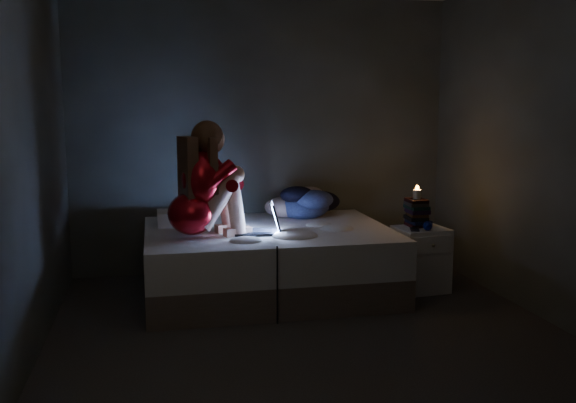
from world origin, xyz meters
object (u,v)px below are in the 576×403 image
object	(u,v)px
candle	(417,195)
phone	(413,229)
bed	(268,260)
nightstand	(420,259)
laptop	(256,218)
woman	(191,180)

from	to	relation	value
candle	phone	bearing A→B (deg)	-121.46
bed	candle	xyz separation A→B (m)	(1.28, -0.13, 0.55)
nightstand	candle	xyz separation A→B (m)	(-0.02, 0.08, 0.55)
bed	candle	distance (m)	1.40
nightstand	candle	bearing A→B (deg)	95.73
nightstand	candle	size ratio (longest dim) A/B	6.89
laptop	candle	xyz separation A→B (m)	(1.41, 0.06, 0.14)
bed	phone	size ratio (longest dim) A/B	14.56
woman	laptop	xyz separation A→B (m)	(0.52, 0.07, -0.33)
bed	nightstand	xyz separation A→B (m)	(1.30, -0.21, -0.00)
bed	laptop	world-z (taller)	laptop
woman	nightstand	size ratio (longest dim) A/B	1.67
woman	candle	size ratio (longest dim) A/B	11.50
woman	phone	xyz separation A→B (m)	(1.85, -0.02, -0.46)
phone	woman	bearing A→B (deg)	-156.70
candle	nightstand	bearing A→B (deg)	-78.51
laptop	phone	world-z (taller)	laptop
woman	candle	distance (m)	1.95
laptop	nightstand	distance (m)	1.49
bed	woman	size ratio (longest dim) A/B	2.21
bed	candle	world-z (taller)	candle
woman	bed	bearing A→B (deg)	5.31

